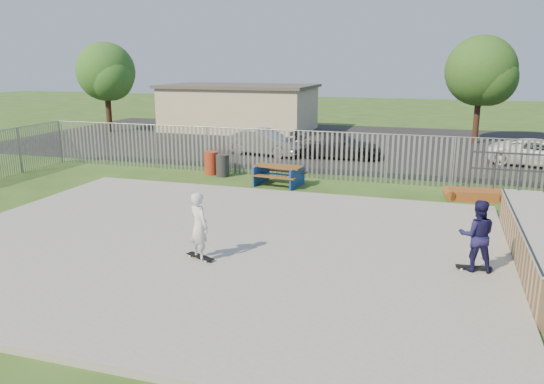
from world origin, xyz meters
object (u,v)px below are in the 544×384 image
(trash_bin_red, at_px, (211,163))
(tree_mid, at_px, (481,71))
(car_white, at_px, (540,153))
(tree_left, at_px, (106,72))
(funbox, at_px, (475,195))
(skater_white, at_px, (199,226))
(trash_bin_grey, at_px, (223,166))
(skater_navy, at_px, (477,236))
(car_dark, at_px, (336,145))
(picnic_table, at_px, (279,175))
(car_silver, at_px, (265,142))

(trash_bin_red, relative_size, tree_mid, 0.16)
(car_white, relative_size, tree_left, 0.73)
(funbox, distance_m, tree_mid, 14.80)
(trash_bin_red, distance_m, tree_mid, 17.77)
(tree_left, relative_size, skater_white, 3.65)
(trash_bin_grey, xyz_separation_m, skater_navy, (9.71, -8.31, 0.51))
(car_white, bearing_deg, car_dark, 107.71)
(car_white, distance_m, skater_navy, 15.28)
(tree_left, xyz_separation_m, tree_mid, (23.99, 2.09, 0.15))
(picnic_table, bearing_deg, tree_left, 150.18)
(car_silver, distance_m, tree_left, 14.83)
(trash_bin_grey, distance_m, tree_mid, 17.56)
(tree_left, xyz_separation_m, skater_white, (16.56, -20.78, -3.11))
(trash_bin_red, height_order, skater_navy, skater_navy)
(tree_mid, xyz_separation_m, skater_white, (-7.43, -22.86, -3.26))
(car_white, bearing_deg, funbox, 170.27)
(funbox, height_order, skater_white, skater_white)
(picnic_table, distance_m, skater_white, 8.77)
(tree_left, xyz_separation_m, skater_navy, (22.88, -19.52, -3.11))
(picnic_table, height_order, trash_bin_red, trash_bin_red)
(car_dark, bearing_deg, picnic_table, 169.24)
(car_white, xyz_separation_m, skater_navy, (-3.62, -14.84, 0.34))
(skater_navy, bearing_deg, picnic_table, -52.59)
(tree_mid, bearing_deg, car_dark, -133.26)
(car_white, height_order, tree_mid, tree_mid)
(car_white, height_order, tree_left, tree_left)
(trash_bin_grey, height_order, skater_white, skater_white)
(car_white, xyz_separation_m, tree_left, (-26.50, 4.68, 3.45))
(picnic_table, bearing_deg, funbox, 6.61)
(tree_left, relative_size, skater_navy, 3.65)
(trash_bin_red, bearing_deg, trash_bin_grey, -20.86)
(car_dark, bearing_deg, skater_navy, -159.29)
(car_dark, bearing_deg, funbox, -138.85)
(tree_mid, bearing_deg, trash_bin_red, -131.29)
(trash_bin_red, xyz_separation_m, skater_navy, (10.34, -8.55, 0.48))
(car_dark, bearing_deg, tree_left, 70.49)
(funbox, xyz_separation_m, tree_mid, (0.70, 14.22, 4.06))
(picnic_table, relative_size, car_dark, 0.45)
(trash_bin_grey, bearing_deg, skater_white, -70.46)
(picnic_table, distance_m, skater_navy, 10.21)
(tree_mid, relative_size, skater_white, 3.78)
(funbox, bearing_deg, skater_white, -135.52)
(car_white, bearing_deg, car_silver, 108.03)
(tree_mid, bearing_deg, tree_left, -175.03)
(trash_bin_grey, bearing_deg, car_white, 26.06)
(trash_bin_red, distance_m, skater_navy, 13.43)
(car_white, height_order, skater_navy, skater_navy)
(car_silver, bearing_deg, tree_left, 78.02)
(car_dark, distance_m, tree_mid, 10.84)
(funbox, relative_size, tree_left, 0.31)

